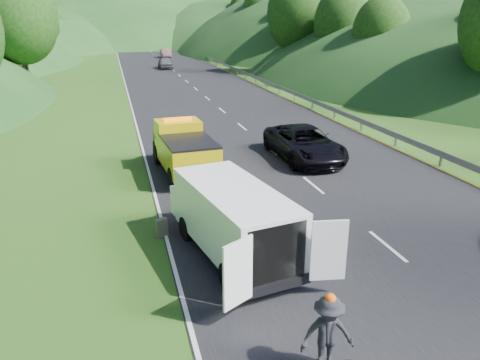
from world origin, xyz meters
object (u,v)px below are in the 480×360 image
object	(u,v)px
white_van	(232,217)
suitcase	(162,227)
tow_truck	(184,149)
woman	(194,220)
passing_suv	(303,159)
child	(219,244)

from	to	relation	value
white_van	suitcase	size ratio (longest dim) A/B	10.78
white_van	suitcase	xyz separation A→B (m)	(-1.99, 1.90, -0.98)
white_van	tow_truck	bearing A→B (deg)	80.89
woman	white_van	bearing A→B (deg)	-167.27
tow_truck	white_van	bearing A→B (deg)	-92.72
woman	suitcase	bearing A→B (deg)	127.49
suitcase	passing_suv	size ratio (longest dim) A/B	0.10
child	suitcase	bearing A→B (deg)	173.35
white_van	woman	bearing A→B (deg)	93.19
tow_truck	passing_suv	xyz separation A→B (m)	(6.39, 0.65, -1.21)
white_van	passing_suv	xyz separation A→B (m)	(6.17, 9.11, -1.29)
suitcase	white_van	bearing A→B (deg)	-43.70
white_van	suitcase	world-z (taller)	white_van
passing_suv	white_van	bearing A→B (deg)	-124.87
woman	passing_suv	xyz separation A→B (m)	(6.88, 6.20, 0.00)
tow_truck	woman	bearing A→B (deg)	-99.31
tow_truck	child	distance (m)	7.72
woman	child	xyz separation A→B (m)	(0.47, -2.08, 0.00)
woman	suitcase	distance (m)	1.66
tow_truck	passing_suv	size ratio (longest dim) A/B	0.98
woman	child	bearing A→B (deg)	-168.41
suitcase	woman	bearing A→B (deg)	38.55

